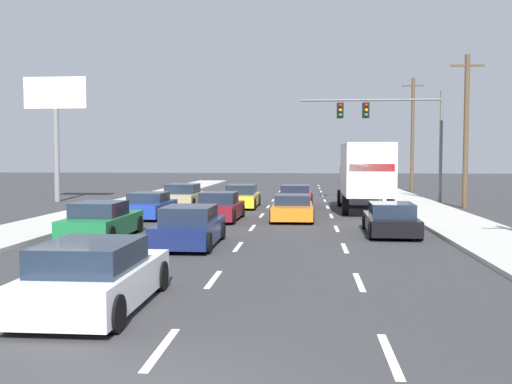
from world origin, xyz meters
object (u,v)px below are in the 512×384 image
car_navy (190,227)px  traffic_signal_mast (383,119)px  car_white (95,277)px  car_orange (293,208)px  car_tan (183,196)px  car_black (391,220)px  utility_pole_mid (466,129)px  box_truck (364,173)px  car_blue (149,206)px  utility_pole_far (412,134)px  car_green (102,222)px  car_maroon (220,208)px  car_yellow (242,197)px  roadside_billboard (56,113)px  car_red (295,196)px

car_navy → traffic_signal_mast: 21.19m
car_white → car_orange: size_ratio=0.95×
car_tan → car_white: bearing=-82.2°
car_tan → car_navy: car_tan is taller
car_black → utility_pole_mid: (5.72, 11.60, 3.85)m
box_truck → car_navy: bearing=-118.8°
car_navy → utility_pole_mid: (12.62, 14.90, 3.80)m
car_blue → car_orange: 6.81m
car_blue → utility_pole_far: utility_pole_far is taller
car_orange → car_green: bearing=-134.7°
car_green → car_maroon: bearing=61.6°
car_yellow → car_black: size_ratio=1.00×
roadside_billboard → utility_pole_far: bearing=27.5°
car_yellow → traffic_signal_mast: (8.42, 4.59, 4.62)m
car_maroon → car_red: bearing=67.2°
car_blue → box_truck: bearing=21.0°
utility_pole_far → roadside_billboard: size_ratio=1.17×
car_green → car_red: bearing=64.7°
car_black → traffic_signal_mast: bearing=83.9°
box_truck → roadside_billboard: 20.07m
utility_pole_far → car_maroon: bearing=-118.7°
car_white → box_truck: size_ratio=0.52×
car_tan → car_blue: 6.00m
car_navy → car_tan: bearing=102.9°
utility_pole_mid → roadside_billboard: utility_pole_mid is taller
car_maroon → roadside_billboard: bearing=139.9°
roadside_billboard → box_truck: bearing=-15.5°
car_tan → traffic_signal_mast: 13.46m
car_tan → car_yellow: (3.41, -0.13, -0.00)m
car_blue → car_yellow: size_ratio=0.98×
car_tan → utility_pole_far: size_ratio=0.45×
car_black → car_orange: bearing=128.2°
car_green → car_white: bearing=-71.0°
car_orange → traffic_signal_mast: bearing=63.4°
car_navy → utility_pole_mid: utility_pole_mid is taller
car_yellow → car_navy: 14.25m
car_white → roadside_billboard: roadside_billboard is taller
car_yellow → car_red: (3.03, 1.08, -0.02)m
utility_pole_far → car_green: bearing=-118.6°
box_truck → traffic_signal_mast: 7.39m
box_truck → utility_pole_mid: 6.76m
car_green → car_yellow: size_ratio=1.04×
car_green → utility_pole_mid: utility_pole_mid is taller
car_navy → car_orange: size_ratio=0.94×
car_black → utility_pole_far: size_ratio=0.45×
car_green → car_navy: (3.43, -1.41, 0.01)m
car_green → traffic_signal_mast: (11.98, 17.43, 4.63)m
utility_pole_mid → roadside_billboard: (-24.82, 2.78, 1.28)m
car_yellow → utility_pole_far: 20.85m
car_blue → roadside_billboard: (-8.54, 9.30, 5.13)m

